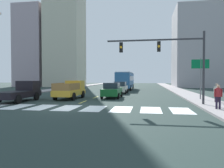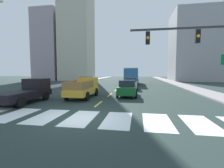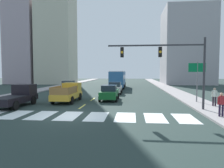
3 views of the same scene
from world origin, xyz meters
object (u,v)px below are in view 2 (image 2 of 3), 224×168
sedan_mid (131,83)px  pickup_stakebed (84,88)px  pickup_dark (28,91)px  traffic_signal_gantry (215,47)px  sedan_far (86,82)px  city_bus (132,75)px  sedan_near_left (127,88)px

sedan_mid → pickup_stakebed: bearing=-118.1°
pickup_dark → traffic_signal_gantry: 14.44m
sedan_mid → sedan_far: 8.53m
sedan_far → pickup_dark: bearing=-92.0°
city_bus → pickup_dark: bearing=-112.0°
sedan_mid → sedan_far: same height
pickup_stakebed → city_bus: size_ratio=0.48×
city_bus → sedan_near_left: bearing=-91.0°
city_bus → sedan_mid: size_ratio=2.45×
sedan_near_left → traffic_signal_gantry: size_ratio=0.55×
sedan_far → city_bus: bearing=40.7°
pickup_dark → traffic_signal_gantry: (14.04, -0.91, 3.24)m
pickup_stakebed → traffic_signal_gantry: size_ratio=0.66×
city_bus → traffic_signal_gantry: traffic_signal_gantry is taller
city_bus → traffic_signal_gantry: 23.33m
pickup_stakebed → sedan_far: 11.78m
sedan_far → traffic_signal_gantry: (13.81, -15.51, 3.30)m
pickup_stakebed → pickup_dark: bearing=-138.8°
sedan_far → traffic_signal_gantry: 21.03m
sedan_near_left → sedan_far: (-7.91, 9.89, 0.00)m
sedan_far → pickup_stakebed: bearing=-73.4°
pickup_dark → sedan_mid: (8.21, 11.59, -0.06)m
pickup_stakebed → traffic_signal_gantry: traffic_signal_gantry is taller
city_bus → traffic_signal_gantry: (6.11, -22.40, 2.20)m
city_bus → sedan_near_left: 16.82m
sedan_far → sedan_mid: bearing=-21.8°
city_bus → sedan_near_left: city_bus is taller
city_bus → sedan_mid: city_bus is taller
traffic_signal_gantry → sedan_mid: bearing=115.0°
city_bus → pickup_stakebed: bearing=-104.5°
sedan_mid → city_bus: bearing=91.7°
city_bus → sedan_far: size_ratio=2.45×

